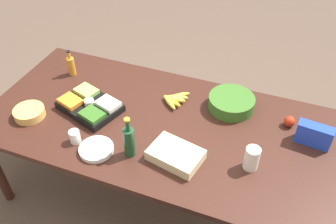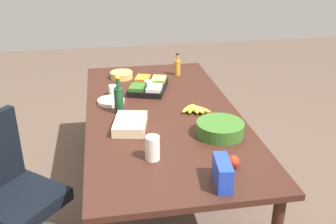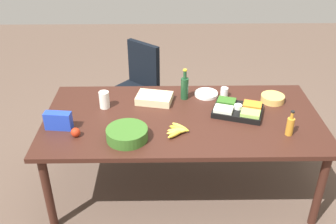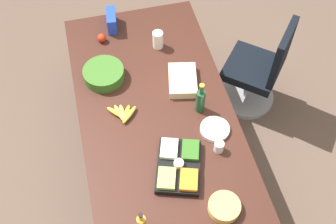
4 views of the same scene
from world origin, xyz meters
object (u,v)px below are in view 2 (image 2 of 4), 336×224
at_px(paper_cup, 113,90).
at_px(mayo_jar, 152,148).
at_px(wine_bottle, 119,99).
at_px(chip_bowl, 122,75).
at_px(paper_plate_stack, 111,101).
at_px(office_chair, 16,206).
at_px(banana_bunch, 195,109).
at_px(salad_bowl, 220,129).
at_px(veggie_tray, 148,86).
at_px(apple_red, 233,162).
at_px(dressing_bottle, 177,67).
at_px(conference_table, 162,119).
at_px(sheet_cake, 130,124).
at_px(chip_bag_blue, 222,173).

relative_size(paper_cup, mayo_jar, 0.57).
xyz_separation_m(wine_bottle, chip_bowl, (-0.82, 0.07, -0.08)).
distance_m(paper_cup, paper_plate_stack, 0.17).
relative_size(office_chair, banana_bunch, 4.21).
xyz_separation_m(paper_cup, salad_bowl, (0.87, 0.70, 0.00)).
height_order(mayo_jar, wine_bottle, wine_bottle).
relative_size(office_chair, veggie_tray, 2.06).
bearing_deg(apple_red, chip_bowl, -162.20).
bearing_deg(banana_bunch, dressing_bottle, 177.74).
xyz_separation_m(office_chair, wine_bottle, (-0.53, 0.74, 0.51)).
xyz_separation_m(conference_table, sheet_cake, (0.25, -0.27, 0.10)).
distance_m(veggie_tray, chip_bowl, 0.42).
bearing_deg(conference_table, chip_bag_blue, 9.53).
xyz_separation_m(veggie_tray, sheet_cake, (0.74, -0.22, -0.00)).
xyz_separation_m(paper_plate_stack, chip_bowl, (-0.60, 0.13, 0.02)).
distance_m(apple_red, dressing_bottle, 1.72).
bearing_deg(mayo_jar, salad_bowl, 115.53).
bearing_deg(chip_bag_blue, banana_bunch, 175.34).
xyz_separation_m(conference_table, dressing_bottle, (-0.85, 0.29, 0.15)).
bearing_deg(banana_bunch, conference_table, -101.11).
bearing_deg(dressing_bottle, paper_cup, -56.37).
xyz_separation_m(conference_table, chip_bowl, (-0.85, -0.26, 0.10)).
xyz_separation_m(office_chair, salad_bowl, (-0.04, 1.41, 0.44)).
height_order(chip_bag_blue, sheet_cake, chip_bag_blue).
distance_m(banana_bunch, sheet_cake, 0.56).
height_order(conference_table, sheet_cake, sheet_cake).
bearing_deg(office_chair, chip_bowl, 148.79).
bearing_deg(paper_cup, conference_table, 41.38).
xyz_separation_m(mayo_jar, sheet_cake, (-0.45, -0.10, -0.04)).
relative_size(salad_bowl, sheet_cake, 1.03).
distance_m(office_chair, salad_bowl, 1.48).
bearing_deg(apple_red, banana_bunch, -177.37).
distance_m(chip_bag_blue, chip_bowl, 1.93).
xyz_separation_m(mayo_jar, wine_bottle, (-0.73, -0.16, 0.04)).
xyz_separation_m(dressing_bottle, banana_bunch, (0.90, -0.04, -0.06)).
height_order(conference_table, paper_plate_stack, paper_plate_stack).
distance_m(veggie_tray, banana_bunch, 0.61).
bearing_deg(office_chair, sheet_cake, 106.82).
bearing_deg(paper_cup, chip_bag_blue, 20.40).
bearing_deg(salad_bowl, office_chair, -88.49).
distance_m(apple_red, sheet_cake, 0.84).
distance_m(chip_bag_blue, sheet_cake, 0.90).
bearing_deg(veggie_tray, banana_bunch, 29.10).
relative_size(wine_bottle, banana_bunch, 1.24).
distance_m(wine_bottle, banana_bunch, 0.60).
distance_m(dressing_bottle, salad_bowl, 1.30).
bearing_deg(chip_bag_blue, mayo_jar, -134.14).
relative_size(dressing_bottle, wine_bottle, 0.74).
bearing_deg(chip_bag_blue, sheet_cake, -150.43).
distance_m(conference_table, paper_cup, 0.56).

